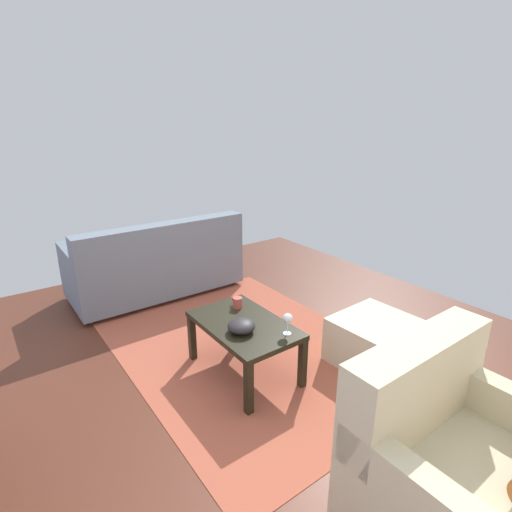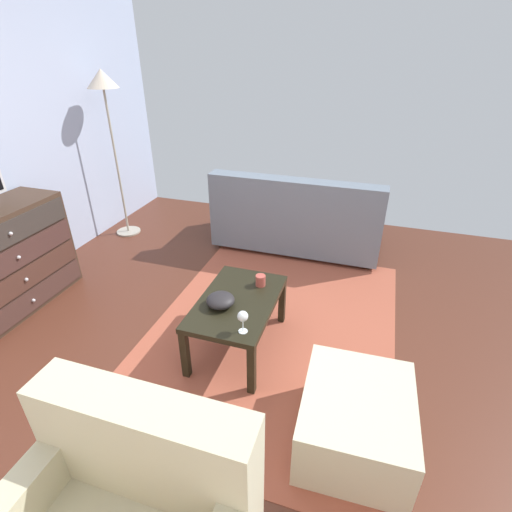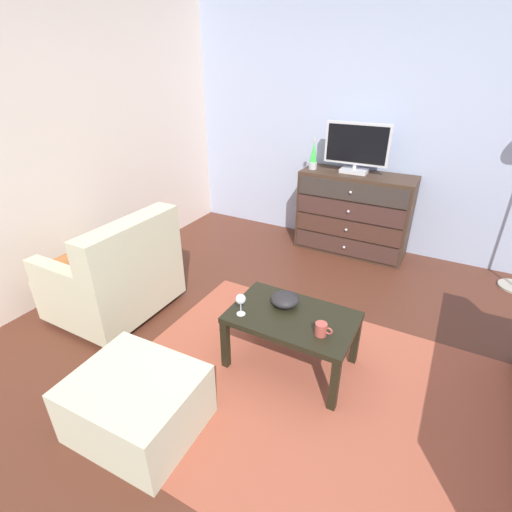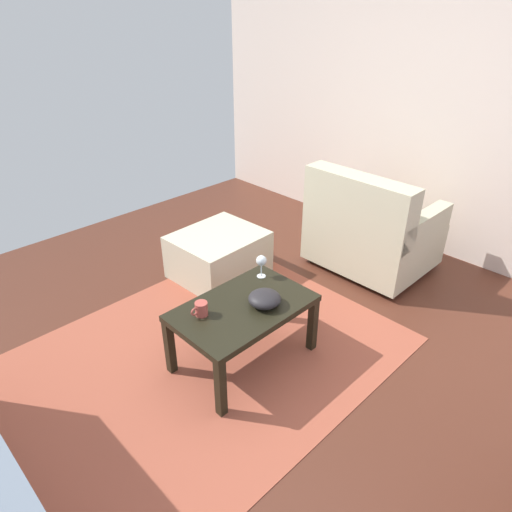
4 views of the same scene
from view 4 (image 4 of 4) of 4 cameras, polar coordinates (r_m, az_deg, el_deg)
ground_plane at (r=3.02m, az=-2.34°, el=-13.64°), size 5.26×5.17×0.05m
wall_plain_left at (r=4.25m, az=23.08°, el=17.76°), size 0.12×5.17×2.66m
area_rug at (r=3.03m, az=-7.85°, el=-13.10°), size 2.60×1.90×0.01m
coffee_table at (r=2.80m, az=-1.64°, el=-7.16°), size 0.85×0.54×0.43m
wine_glass at (r=2.97m, az=0.68°, el=-0.68°), size 0.07×0.07×0.16m
mug at (r=2.68m, az=-6.93°, el=-6.62°), size 0.11×0.08×0.08m
bowl_decorative at (r=2.74m, az=1.10°, el=-5.39°), size 0.20×0.20×0.09m
armchair at (r=3.93m, az=14.15°, el=3.15°), size 0.80×0.93×0.89m
ottoman at (r=3.79m, az=-4.72°, el=0.17°), size 0.72×0.62×0.37m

